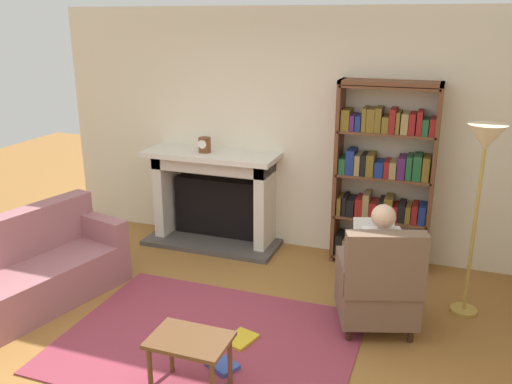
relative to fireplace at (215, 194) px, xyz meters
The scene contains 12 objects.
ground 2.51m from the fireplace, 70.51° to the right, with size 14.00×14.00×0.00m, color olive.
back_wall 1.14m from the fireplace, 17.00° to the left, with size 5.60×0.10×2.70m, color beige.
area_rug 2.24m from the fireplace, 67.86° to the right, with size 2.40×1.80×0.01m, color #8E3444.
fireplace is the anchor object (origin of this frame).
mantel_clock 0.63m from the fireplace, 122.54° to the right, with size 0.14×0.14×0.17m.
bookshelf 1.96m from the fireplace, ahead, with size 1.02×0.32×1.98m.
armchair_reading 2.50m from the fireplace, 32.63° to the right, with size 0.80×0.79×0.97m.
seated_reader 2.40m from the fireplace, 30.87° to the right, with size 0.48×0.59×1.14m.
sofa_floral 2.21m from the fireplace, 117.17° to the right, with size 1.10×1.82×0.85m.
side_table 2.81m from the fireplace, 69.69° to the right, with size 0.56×0.39×0.45m.
scattered_books 2.43m from the fireplace, 63.05° to the right, with size 0.28×0.67×0.04m.
floor_lamp 3.05m from the fireplace, 15.12° to the right, with size 0.32×0.32×1.74m.
Camera 1 is at (1.71, -3.25, 2.57)m, focal length 38.03 mm.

